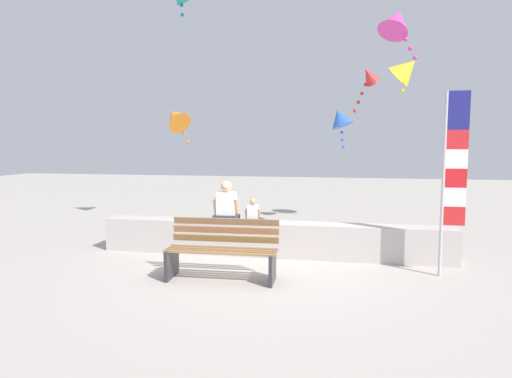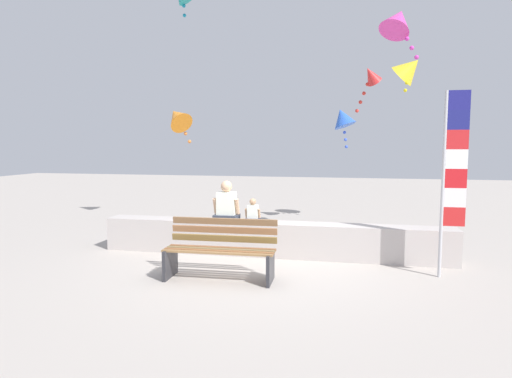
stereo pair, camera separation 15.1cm
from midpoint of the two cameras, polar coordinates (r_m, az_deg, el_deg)
ground_plane at (r=7.44m, az=0.53°, el=-10.00°), size 40.00×40.00×0.00m
seawall_ledge at (r=8.13m, az=1.56°, el=-6.40°), size 6.33×0.47×0.61m
park_bench at (r=6.78m, az=-4.97°, el=-7.93°), size 1.68×0.66×0.88m
person_adult at (r=8.18m, az=-4.34°, el=-2.11°), size 0.49×0.36×0.74m
person_child at (r=8.09m, az=-0.94°, el=-3.06°), size 0.28×0.21×0.43m
flag_banner at (r=7.25m, az=23.17°, el=2.26°), size 0.36×0.05×2.81m
kite_red at (r=10.00m, az=13.80°, el=13.80°), size 0.59×0.61×1.00m
kite_yellow at (r=11.41m, az=18.35°, el=14.40°), size 0.98×0.89×0.99m
kite_orange at (r=10.15m, az=-10.70°, el=9.02°), size 0.86×0.84×0.93m
kite_magenta at (r=9.25m, az=17.08°, el=19.81°), size 0.89×0.93×1.11m
kite_blue at (r=11.33m, az=10.34°, el=8.94°), size 0.78×0.78×1.06m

